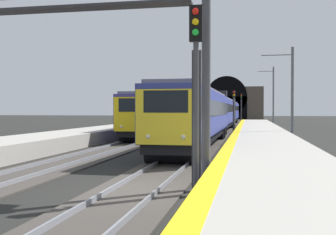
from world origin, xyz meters
The scene contains 13 objects.
ground_plane centered at (0.00, 0.00, 0.00)m, with size 320.00×320.00×0.00m, color black.
platform_right centered at (0.00, -4.27, 0.46)m, with size 112.00×4.04×0.92m, color #ADA89E.
platform_right_edge_strip centered at (0.00, -2.50, 0.93)m, with size 112.00×0.50×0.01m, color yellow.
track_main_line centered at (0.00, 0.00, 0.04)m, with size 160.00×2.89×0.21m.
train_main_approaching centered at (36.22, 0.00, 2.25)m, with size 63.44×2.95×4.79m.
train_adjacent_platform centered at (47.89, 5.12, 2.25)m, with size 63.63×3.48×3.90m.
railway_signal_near centered at (-0.26, -1.86, 3.36)m, with size 0.39×0.38×5.58m.
railway_signal_mid centered at (31.48, -1.86, 2.72)m, with size 0.39×0.38×4.59m.
railway_signal_far centered at (74.49, -1.86, 3.55)m, with size 0.39×0.38×5.93m.
overhead_signal_gantry centered at (0.70, 2.56, 5.19)m, with size 0.70×9.51×6.75m.
tunnel_portal centered at (100.81, 2.56, 4.43)m, with size 2.95×19.71×11.68m.
catenary_mast_near centered at (20.88, -6.65, 3.84)m, with size 0.22×2.48×7.42m.
catenary_mast_far centered at (45.80, -6.66, 4.34)m, with size 0.22×2.25×8.45m.
Camera 1 is at (-12.14, -3.37, 2.55)m, focal length 43.70 mm.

